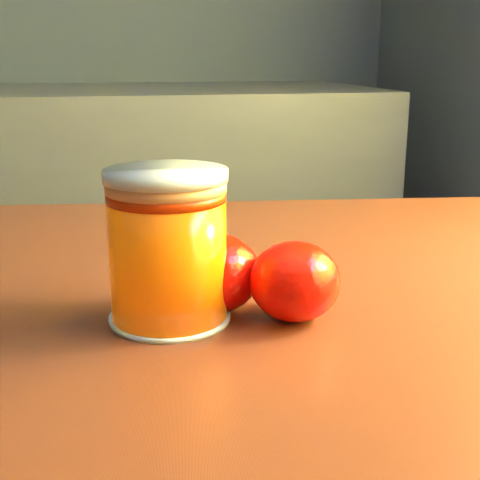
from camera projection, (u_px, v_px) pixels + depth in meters
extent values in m
cube|color=brown|center=(293.00, 330.00, 0.53)|extent=(1.15, 0.87, 0.04)
cylinder|color=#FF5B05|center=(168.00, 257.00, 0.48)|extent=(0.08, 0.08, 0.10)
cylinder|color=#ED9C61|center=(166.00, 186.00, 0.46)|extent=(0.08, 0.08, 0.01)
cylinder|color=silver|center=(166.00, 176.00, 0.46)|extent=(0.09, 0.09, 0.01)
ellipsoid|color=#FF1505|center=(295.00, 281.00, 0.48)|extent=(0.08, 0.08, 0.06)
ellipsoid|color=#FF1505|center=(216.00, 273.00, 0.50)|extent=(0.08, 0.08, 0.06)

